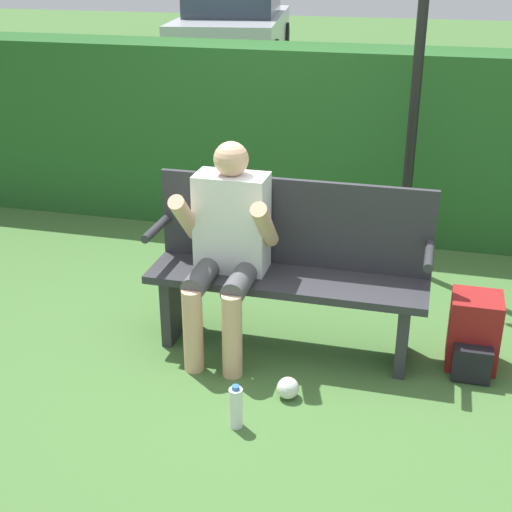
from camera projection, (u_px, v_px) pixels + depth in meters
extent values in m
plane|color=#426B33|center=(285.00, 347.00, 4.19)|extent=(40.00, 40.00, 0.00)
cube|color=#235623|center=(340.00, 142.00, 5.65)|extent=(12.00, 0.55, 1.45)
cube|color=#2D2D33|center=(286.00, 280.00, 4.01)|extent=(1.58, 0.40, 0.05)
cube|color=#2D2D33|center=(294.00, 223.00, 4.06)|extent=(1.58, 0.04, 0.51)
cube|color=#2D2D33|center=(176.00, 302.00, 4.26)|extent=(0.06, 0.36, 0.41)
cube|color=#2D2D33|center=(403.00, 331.00, 3.95)|extent=(0.06, 0.36, 0.41)
cylinder|color=#2D2D33|center=(157.00, 228.00, 4.09)|extent=(0.05, 0.36, 0.05)
cylinder|color=#2D2D33|center=(429.00, 255.00, 3.74)|extent=(0.05, 0.36, 0.05)
cube|color=silver|center=(232.00, 222.00, 4.00)|extent=(0.40, 0.22, 0.56)
sphere|color=#DBA884|center=(231.00, 159.00, 3.85)|extent=(0.19, 0.19, 0.19)
cylinder|color=#4C4C51|center=(203.00, 275.00, 3.95)|extent=(0.13, 0.40, 0.13)
cylinder|color=#4C4C51|center=(242.00, 279.00, 3.90)|extent=(0.13, 0.40, 0.13)
cylinder|color=#DBA884|center=(193.00, 331.00, 3.87)|extent=(0.11, 0.11, 0.49)
cylinder|color=#DBA884|center=(232.00, 336.00, 3.82)|extent=(0.11, 0.11, 0.49)
cylinder|color=#DBA884|center=(186.00, 218.00, 3.91)|extent=(0.09, 0.34, 0.34)
cylinder|color=#DBA884|center=(265.00, 225.00, 3.80)|extent=(0.09, 0.34, 0.34)
cube|color=maroon|center=(474.00, 331.00, 3.93)|extent=(0.27, 0.26, 0.42)
cube|color=black|center=(472.00, 364.00, 3.82)|extent=(0.20, 0.09, 0.19)
cylinder|color=white|center=(236.00, 408.00, 3.46)|extent=(0.07, 0.07, 0.21)
cylinder|color=#2D66B2|center=(236.00, 388.00, 3.41)|extent=(0.04, 0.04, 0.02)
cylinder|color=black|center=(416.00, 85.00, 4.70)|extent=(0.07, 0.07, 2.63)
cube|color=#B7BCC6|center=(234.00, 33.00, 14.12)|extent=(2.55, 4.82, 0.69)
cube|color=#333D4C|center=(234.00, 2.00, 13.89)|extent=(1.97, 2.42, 0.46)
cylinder|color=black|center=(202.00, 36.00, 15.60)|extent=(0.26, 0.61, 0.59)
cylinder|color=black|center=(285.00, 37.00, 15.42)|extent=(0.26, 0.61, 0.59)
cylinder|color=black|center=(174.00, 54.00, 13.01)|extent=(0.26, 0.61, 0.59)
cylinder|color=black|center=(273.00, 56.00, 12.83)|extent=(0.26, 0.61, 0.59)
sphere|color=silver|center=(288.00, 388.00, 3.70)|extent=(0.12, 0.12, 0.12)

